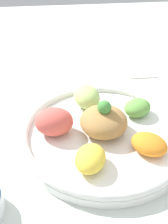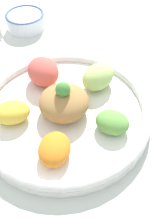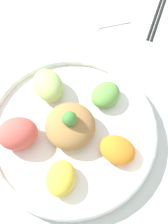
% 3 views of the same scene
% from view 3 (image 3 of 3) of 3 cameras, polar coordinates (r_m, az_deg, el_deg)
% --- Properties ---
extents(ground_plane, '(2.40, 2.40, 0.00)m').
position_cam_3_polar(ground_plane, '(0.71, -4.18, -2.73)').
color(ground_plane, silver).
extents(salad_platter, '(0.38, 0.38, 0.10)m').
position_cam_3_polar(salad_platter, '(0.68, -2.78, -3.23)').
color(salad_platter, white).
rests_on(salad_platter, ground_plane).
extents(chopsticks_pair_near, '(0.20, 0.15, 0.01)m').
position_cam_3_polar(chopsticks_pair_near, '(0.92, 13.75, 17.94)').
color(chopsticks_pair_near, black).
rests_on(chopsticks_pair_near, ground_plane).
extents(serving_spoon_main, '(0.04, 0.13, 0.01)m').
position_cam_3_polar(serving_spoon_main, '(0.85, 2.75, 15.40)').
color(serving_spoon_main, beige).
rests_on(serving_spoon_main, ground_plane).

